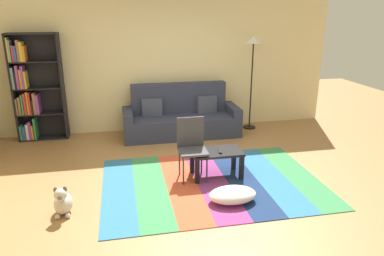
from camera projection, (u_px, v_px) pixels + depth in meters
ground_plane at (193, 179)px, 5.29m from camera, size 14.00×14.00×0.00m
back_wall at (168, 63)px, 7.25m from camera, size 6.80×0.10×2.70m
rug at (212, 182)px, 5.18m from camera, size 3.10×2.22×0.01m
couch at (181, 118)px, 7.10m from camera, size 2.26×0.80×1.00m
bookshelf at (32, 90)px, 6.66m from camera, size 0.90×0.28×2.00m
coffee_table at (216, 156)px, 5.28m from camera, size 0.74×0.45×0.40m
pouf at (233, 195)px, 4.62m from camera, size 0.62×0.40×0.19m
dog at (63, 202)px, 4.34m from camera, size 0.22×0.35×0.40m
standing_lamp at (253, 52)px, 7.12m from camera, size 0.32×0.32×1.90m
tv_remote at (220, 151)px, 5.21m from camera, size 0.08×0.16×0.02m
folding_chair at (192, 143)px, 5.21m from camera, size 0.40×0.40×0.90m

